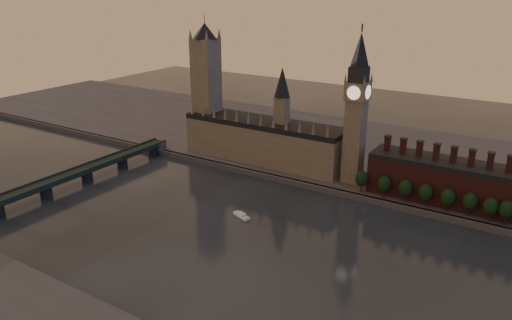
{
  "coord_description": "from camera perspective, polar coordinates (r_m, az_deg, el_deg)",
  "views": [
    {
      "loc": [
        127.36,
        -199.77,
        135.64
      ],
      "look_at": [
        -34.55,
        55.0,
        27.71
      ],
      "focal_mm": 35.0,
      "sensor_mm": 36.0,
      "label": 1
    }
  ],
  "objects": [
    {
      "name": "embankment_tree_1",
      "position": [
        330.76,
        14.45,
        -2.66
      ],
      "size": [
        8.6,
        8.6,
        14.88
      ],
      "color": "black",
      "rests_on": "north_bank"
    },
    {
      "name": "river_boat",
      "position": [
        306.9,
        -1.65,
        -6.35
      ],
      "size": [
        13.78,
        8.32,
        2.66
      ],
      "rotation": [
        0.0,
        0.0,
        -0.37
      ],
      "color": "silver",
      "rests_on": "ground"
    },
    {
      "name": "embankment_tree_3",
      "position": [
        324.85,
        18.85,
        -3.54
      ],
      "size": [
        8.6,
        8.6,
        14.88
      ],
      "color": "black",
      "rests_on": "north_bank"
    },
    {
      "name": "victoria_tower",
      "position": [
        407.59,
        -5.69,
        8.75
      ],
      "size": [
        24.0,
        24.0,
        108.0
      ],
      "color": "#80755B",
      "rests_on": "north_bank"
    },
    {
      "name": "ground",
      "position": [
        273.0,
        -0.07,
        -10.12
      ],
      "size": [
        900.0,
        900.0,
        0.0
      ],
      "primitive_type": "plane",
      "color": "black",
      "rests_on": "ground"
    },
    {
      "name": "chimney_block",
      "position": [
        334.79,
        22.16,
        -2.46
      ],
      "size": [
        110.0,
        25.0,
        37.0
      ],
      "color": "#51211F",
      "rests_on": "north_bank"
    },
    {
      "name": "big_ben",
      "position": [
        340.5,
        11.43,
        5.9
      ],
      "size": [
        15.0,
        15.0,
        107.0
      ],
      "color": "#80755B",
      "rests_on": "north_bank"
    },
    {
      "name": "embankment_tree_2",
      "position": [
        327.45,
        16.71,
        -3.11
      ],
      "size": [
        8.6,
        8.6,
        14.88
      ],
      "color": "black",
      "rests_on": "north_bank"
    },
    {
      "name": "embankment_tree_6",
      "position": [
        319.36,
        25.25,
        -4.82
      ],
      "size": [
        8.6,
        8.6,
        14.88
      ],
      "color": "black",
      "rests_on": "north_bank"
    },
    {
      "name": "embankment_tree_0",
      "position": [
        336.1,
        12.0,
        -2.09
      ],
      "size": [
        8.6,
        8.6,
        14.88
      ],
      "color": "black",
      "rests_on": "north_bank"
    },
    {
      "name": "westminster_bridge",
      "position": [
        367.42,
        -21.17,
        -2.14
      ],
      "size": [
        14.0,
        200.0,
        11.55
      ],
      "color": "#1D2C27",
      "rests_on": "ground"
    },
    {
      "name": "embankment_tree_4",
      "position": [
        322.17,
        21.08,
        -4.01
      ],
      "size": [
        8.6,
        8.6,
        14.88
      ],
      "color": "black",
      "rests_on": "north_bank"
    },
    {
      "name": "palace_of_westminster",
      "position": [
        385.75,
        1.03,
        2.48
      ],
      "size": [
        130.0,
        30.3,
        74.0
      ],
      "color": "#80755B",
      "rests_on": "north_bank"
    },
    {
      "name": "north_bank",
      "position": [
        420.5,
        13.08,
        0.61
      ],
      "size": [
        900.0,
        182.0,
        4.0
      ],
      "color": "#4B4B50",
      "rests_on": "ground"
    },
    {
      "name": "embankment_tree_5",
      "position": [
        321.35,
        23.29,
        -4.38
      ],
      "size": [
        8.6,
        8.6,
        14.88
      ],
      "color": "black",
      "rests_on": "north_bank"
    },
    {
      "name": "embankment_tree_7",
      "position": [
        319.03,
        26.72,
        -5.08
      ],
      "size": [
        8.6,
        8.6,
        14.88
      ],
      "color": "black",
      "rests_on": "north_bank"
    }
  ]
}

